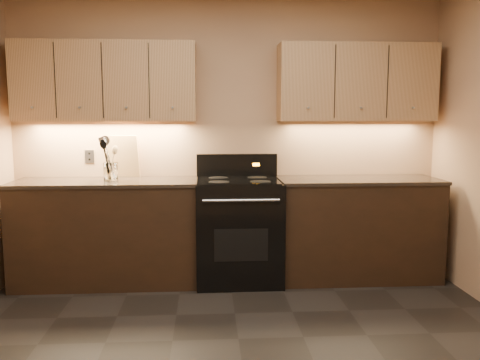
{
  "coord_description": "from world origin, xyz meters",
  "views": [
    {
      "loc": [
        -0.2,
        -2.82,
        1.51
      ],
      "look_at": [
        0.08,
        1.45,
        0.96
      ],
      "focal_mm": 38.0,
      "sensor_mm": 36.0,
      "label": 1
    }
  ],
  "objects": [
    {
      "name": "steel_skimmer",
      "position": [
        -1.03,
        1.69,
        1.13
      ],
      "size": [
        0.18,
        0.16,
        0.39
      ],
      "primitive_type": null,
      "rotation": [
        -0.12,
        -0.24,
        -0.14
      ],
      "color": "silver",
      "rests_on": "utensil_crock"
    },
    {
      "name": "wooden_spoon",
      "position": [
        -1.07,
        1.7,
        1.09
      ],
      "size": [
        0.12,
        0.14,
        0.3
      ],
      "primitive_type": null,
      "rotation": [
        -0.25,
        0.23,
        0.14
      ],
      "color": "tan",
      "rests_on": "utensil_crock"
    },
    {
      "name": "counter_left",
      "position": [
        -1.1,
        1.7,
        0.47
      ],
      "size": [
        1.62,
        0.62,
        0.93
      ],
      "color": "black",
      "rests_on": "ground"
    },
    {
      "name": "utensil_crock",
      "position": [
        -1.06,
        1.71,
        1.0
      ],
      "size": [
        0.15,
        0.15,
        0.16
      ],
      "color": "white",
      "rests_on": "counter_left"
    },
    {
      "name": "wall_back",
      "position": [
        0.0,
        2.0,
        1.3
      ],
      "size": [
        4.0,
        0.04,
        2.6
      ],
      "primitive_type": "cube",
      "color": "tan",
      "rests_on": "ground"
    },
    {
      "name": "counter_right",
      "position": [
        1.18,
        1.7,
        0.47
      ],
      "size": [
        1.46,
        0.62,
        0.93
      ],
      "color": "black",
      "rests_on": "ground"
    },
    {
      "name": "upper_cab_right",
      "position": [
        1.18,
        1.85,
        1.8
      ],
      "size": [
        1.44,
        0.3,
        0.7
      ],
      "primitive_type": "cube",
      "color": "tan",
      "rests_on": "wall_back"
    },
    {
      "name": "cutting_board",
      "position": [
        -0.99,
        1.96,
        1.12
      ],
      "size": [
        0.32,
        0.16,
        0.39
      ],
      "primitive_type": "cube",
      "rotation": [
        0.16,
        0.0,
        -0.26
      ],
      "color": "tan",
      "rests_on": "counter_left"
    },
    {
      "name": "stove",
      "position": [
        0.08,
        1.68,
        0.48
      ],
      "size": [
        0.76,
        0.68,
        1.14
      ],
      "color": "black",
      "rests_on": "ground"
    },
    {
      "name": "upper_cab_left",
      "position": [
        -1.1,
        1.85,
        1.8
      ],
      "size": [
        1.6,
        0.3,
        0.7
      ],
      "primitive_type": "cube",
      "color": "tan",
      "rests_on": "wall_back"
    },
    {
      "name": "outlet_plate",
      "position": [
        -1.3,
        1.99,
        1.12
      ],
      "size": [
        0.08,
        0.01,
        0.12
      ],
      "primitive_type": "cube",
      "color": "#B2B5BA",
      "rests_on": "wall_back"
    },
    {
      "name": "black_spoon",
      "position": [
        -1.06,
        1.73,
        1.12
      ],
      "size": [
        0.11,
        0.17,
        0.36
      ],
      "primitive_type": null,
      "rotation": [
        0.31,
        -0.07,
        -0.15
      ],
      "color": "black",
      "rests_on": "utensil_crock"
    },
    {
      "name": "steel_spatula",
      "position": [
        -1.03,
        1.72,
        1.14
      ],
      "size": [
        0.21,
        0.1,
        0.4
      ],
      "primitive_type": null,
      "rotation": [
        0.04,
        -0.29,
        -0.15
      ],
      "color": "silver",
      "rests_on": "utensil_crock"
    }
  ]
}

